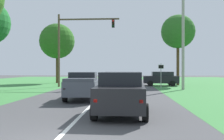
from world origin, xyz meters
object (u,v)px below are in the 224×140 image
(pickup_truck_lead, at_px, (84,85))
(crossing_suv_far, at_px, (161,78))
(keep_moving_sign, at_px, (161,73))
(red_suv_near, at_px, (121,92))
(oak_tree_right, at_px, (178,32))
(traffic_light, at_px, (74,39))
(utility_pole_right, at_px, (183,42))
(extra_tree_2, at_px, (57,41))

(pickup_truck_lead, xyz_separation_m, crossing_suv_far, (7.19, 13.60, -0.05))
(keep_moving_sign, bearing_deg, red_suv_near, -104.58)
(pickup_truck_lead, height_order, oak_tree_right, oak_tree_right)
(pickup_truck_lead, distance_m, oak_tree_right, 18.61)
(pickup_truck_lead, height_order, keep_moving_sign, keep_moving_sign)
(traffic_light, relative_size, keep_moving_sign, 3.16)
(pickup_truck_lead, xyz_separation_m, keep_moving_sign, (6.59, 9.29, 0.73))
(traffic_light, bearing_deg, red_suv_near, -70.29)
(crossing_suv_far, distance_m, utility_pole_right, 6.96)
(traffic_light, xyz_separation_m, oak_tree_right, (12.74, 3.78, 1.35))
(crossing_suv_far, relative_size, extra_tree_2, 0.49)
(keep_moving_sign, height_order, extra_tree_2, extra_tree_2)
(traffic_light, xyz_separation_m, extra_tree_2, (-4.14, 7.41, 0.69))
(pickup_truck_lead, bearing_deg, traffic_light, 106.17)
(extra_tree_2, bearing_deg, traffic_light, -60.82)
(keep_moving_sign, relative_size, extra_tree_2, 0.30)
(utility_pole_right, height_order, extra_tree_2, utility_pole_right)
(oak_tree_right, bearing_deg, extra_tree_2, 167.84)
(traffic_light, bearing_deg, utility_pole_right, -14.83)
(pickup_truck_lead, relative_size, utility_pole_right, 0.60)
(crossing_suv_far, bearing_deg, keep_moving_sign, -97.91)
(traffic_light, distance_m, extra_tree_2, 8.52)
(traffic_light, xyz_separation_m, keep_moving_sign, (9.81, -1.81, -3.80))
(oak_tree_right, height_order, extra_tree_2, oak_tree_right)
(utility_pole_right, distance_m, extra_tree_2, 19.17)
(extra_tree_2, bearing_deg, keep_moving_sign, -33.46)
(pickup_truck_lead, bearing_deg, oak_tree_right, 57.39)
(traffic_light, relative_size, utility_pole_right, 0.89)
(keep_moving_sign, distance_m, crossing_suv_far, 4.42)
(extra_tree_2, bearing_deg, red_suv_near, -67.22)
(red_suv_near, height_order, pickup_truck_lead, red_suv_near)
(extra_tree_2, bearing_deg, oak_tree_right, -12.16)
(oak_tree_right, relative_size, utility_pole_right, 0.95)
(crossing_suv_far, bearing_deg, oak_tree_right, 28.70)
(keep_moving_sign, distance_m, extra_tree_2, 17.31)
(red_suv_near, distance_m, pickup_truck_lead, 6.17)
(red_suv_near, distance_m, crossing_suv_far, 19.64)
(pickup_truck_lead, height_order, traffic_light, traffic_light)
(pickup_truck_lead, relative_size, extra_tree_2, 0.65)
(traffic_light, bearing_deg, pickup_truck_lead, -73.83)
(red_suv_near, relative_size, oak_tree_right, 0.50)
(pickup_truck_lead, xyz_separation_m, oak_tree_right, (9.52, 14.88, 5.88))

